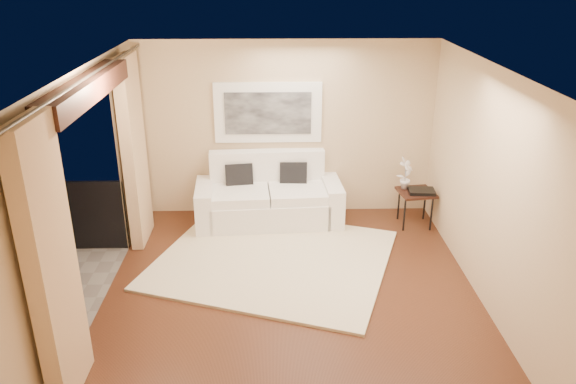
{
  "coord_description": "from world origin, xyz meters",
  "views": [
    {
      "loc": [
        -0.19,
        -5.8,
        3.75
      ],
      "look_at": [
        -0.02,
        0.72,
        1.05
      ],
      "focal_mm": 35.0,
      "sensor_mm": 36.0,
      "label": 1
    }
  ],
  "objects_px": {
    "sofa": "(269,199)",
    "balcony_chair_far": "(26,248)",
    "balcony_chair_near": "(52,262)",
    "orchid": "(405,173)",
    "side_table": "(416,195)"
  },
  "relations": [
    {
      "from": "sofa",
      "to": "balcony_chair_far",
      "type": "distance_m",
      "value": 3.45
    },
    {
      "from": "sofa",
      "to": "balcony_chair_near",
      "type": "height_order",
      "value": "balcony_chair_near"
    },
    {
      "from": "sofa",
      "to": "orchid",
      "type": "xyz_separation_m",
      "value": [
        2.06,
        -0.09,
        0.43
      ]
    },
    {
      "from": "orchid",
      "to": "balcony_chair_near",
      "type": "xyz_separation_m",
      "value": [
        -4.47,
        -2.24,
        -0.18
      ]
    },
    {
      "from": "side_table",
      "to": "balcony_chair_near",
      "type": "bearing_deg",
      "value": -155.3
    },
    {
      "from": "balcony_chair_far",
      "to": "sofa",
      "type": "bearing_deg",
      "value": -131.44
    },
    {
      "from": "side_table",
      "to": "balcony_chair_near",
      "type": "relative_size",
      "value": 0.54
    },
    {
      "from": "sofa",
      "to": "orchid",
      "type": "bearing_deg",
      "value": -6.31
    },
    {
      "from": "balcony_chair_far",
      "to": "balcony_chair_near",
      "type": "relative_size",
      "value": 0.93
    },
    {
      "from": "orchid",
      "to": "balcony_chair_far",
      "type": "height_order",
      "value": "orchid"
    },
    {
      "from": "sofa",
      "to": "balcony_chair_far",
      "type": "xyz_separation_m",
      "value": [
        -2.88,
        -1.89,
        0.2
      ]
    },
    {
      "from": "sofa",
      "to": "side_table",
      "type": "xyz_separation_m",
      "value": [
        2.22,
        -0.2,
        0.12
      ]
    },
    {
      "from": "orchid",
      "to": "balcony_chair_near",
      "type": "bearing_deg",
      "value": -153.41
    },
    {
      "from": "side_table",
      "to": "balcony_chair_near",
      "type": "distance_m",
      "value": 5.1
    },
    {
      "from": "sofa",
      "to": "balcony_chair_near",
      "type": "relative_size",
      "value": 2.12
    }
  ]
}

